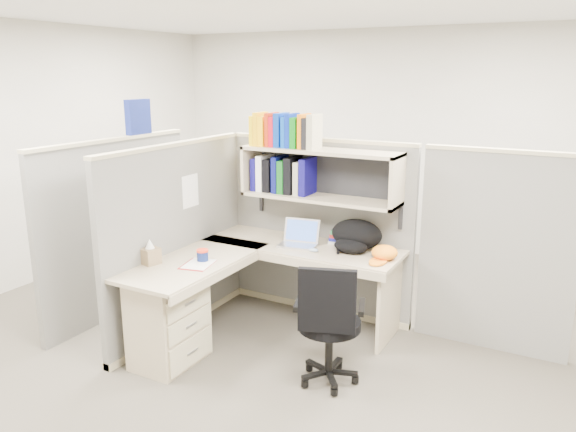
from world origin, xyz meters
The scene contains 14 objects.
ground centered at (0.00, 0.00, 0.00)m, with size 6.00×6.00×0.00m, color #38332C.
room_shell centered at (0.00, 0.00, 1.62)m, with size 6.00×6.00×6.00m.
cubicle centered at (-0.37, 0.45, 0.91)m, with size 3.79×1.84×1.95m.
desk centered at (-0.41, -0.29, 0.44)m, with size 1.74×1.75×0.73m.
laptop centered at (-0.02, 0.53, 0.84)m, with size 0.32×0.32×0.23m, color #BBBABF, non-canonical shape.
backpack centered at (0.45, 0.64, 0.86)m, with size 0.44×0.34×0.26m, color black, non-canonical shape.
orange_cap centered at (0.76, 0.55, 0.79)m, with size 0.21×0.24×0.11m, color orange, non-canonical shape.
snack_canister centered at (-0.50, -0.19, 0.78)m, with size 0.10×0.10×0.09m.
tissue_box centered at (-0.82, -0.44, 0.83)m, with size 0.13×0.13×0.20m, color #89714E, non-canonical shape.
mouse centered at (0.17, 0.45, 0.75)m, with size 0.08×0.05×0.03m, color #87A2BF.
paper_cup centered at (-0.02, 0.75, 0.78)m, with size 0.06×0.06×0.09m, color white.
book_stack centered at (0.26, 0.83, 0.79)m, with size 0.17×0.23×0.11m, color gray, non-canonical shape.
loose_paper centered at (-0.48, -0.26, 0.73)m, with size 0.20×0.26×0.00m, color white, non-canonical shape.
task_chair centered at (0.65, -0.26, 0.33)m, with size 0.54×0.50×0.94m.
Camera 1 is at (2.13, -3.58, 2.19)m, focal length 35.00 mm.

